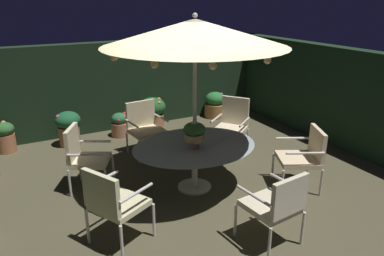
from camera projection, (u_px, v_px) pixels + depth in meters
name	position (u px, v px, depth m)	size (l,w,h in m)	color
ground_plane	(195.00, 194.00, 5.58)	(7.25, 7.30, 0.02)	#4A4630
hedge_backdrop_rear	(120.00, 85.00, 8.16)	(7.25, 0.30, 1.91)	black
hedge_backdrop_right	(361.00, 103.00, 6.78)	(0.30, 7.30, 1.91)	black
patio_dining_table	(195.00, 150.00, 5.54)	(1.90, 1.54, 0.73)	beige
patio_umbrella	(195.00, 33.00, 4.96)	(2.57, 2.57, 2.61)	silver
centerpiece_planter	(194.00, 132.00, 5.29)	(0.31, 0.31, 0.43)	tan
patio_chair_north	(113.00, 201.00, 4.26)	(0.79, 0.79, 1.00)	silver
patio_chair_northeast	(277.00, 203.00, 4.26)	(0.65, 0.67, 0.96)	silver
patio_chair_east	(305.00, 154.00, 5.62)	(0.82, 0.83, 0.95)	beige
patio_chair_southeast	(232.00, 122.00, 7.00)	(0.83, 0.83, 1.01)	beige
patio_chair_south	(144.00, 124.00, 6.88)	(0.69, 0.62, 0.97)	silver
patio_chair_southwest	(84.00, 154.00, 5.56)	(0.76, 0.75, 1.00)	silver
potted_plant_back_left	(153.00, 111.00, 8.32)	(0.59, 0.59, 0.67)	#AD6C49
potted_plant_right_near	(215.00, 105.00, 9.03)	(0.51, 0.51, 0.62)	#A5703E
potted_plant_right_far	(5.00, 136.00, 6.98)	(0.36, 0.36, 0.59)	#AF6947
potted_plant_back_center	(69.00, 127.00, 7.27)	(0.48, 0.48, 0.70)	#AA6D4C
potted_plant_left_far	(120.00, 124.00, 7.80)	(0.37, 0.37, 0.51)	#AB6D50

